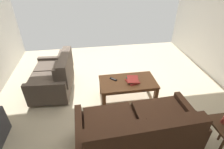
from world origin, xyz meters
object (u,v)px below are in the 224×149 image
at_px(loveseat_near, 55,76).
at_px(tv_remote, 113,79).
at_px(coffee_table, 128,84).
at_px(book_stack, 132,80).
at_px(sofa_main, 138,131).

xyz_separation_m(loveseat_near, tv_remote, (-1.22, 0.45, 0.10)).
height_order(coffee_table, book_stack, book_stack).
height_order(loveseat_near, tv_remote, loveseat_near).
height_order(coffee_table, tv_remote, tv_remote).
bearing_deg(tv_remote, book_stack, 160.66).
bearing_deg(book_stack, sofa_main, 79.94).
relative_size(sofa_main, loveseat_near, 1.45).
height_order(loveseat_near, coffee_table, loveseat_near).
distance_m(loveseat_near, tv_remote, 1.31).
relative_size(loveseat_near, book_stack, 4.10).
bearing_deg(sofa_main, book_stack, -100.06).
relative_size(book_stack, tv_remote, 2.09).
relative_size(sofa_main, book_stack, 5.94).
xyz_separation_m(book_stack, tv_remote, (0.36, -0.13, -0.02)).
height_order(sofa_main, tv_remote, sofa_main).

